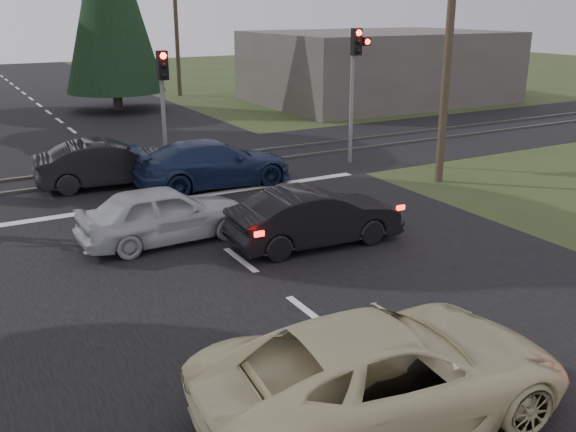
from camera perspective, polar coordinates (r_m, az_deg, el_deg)
ground at (r=12.01m, az=1.96°, el=-8.66°), size 120.00×120.00×0.00m
road at (r=20.66m, az=-12.56°, el=2.55°), size 14.00×100.00×0.01m
rail_corridor at (r=22.53m, az=-14.08°, el=3.73°), size 120.00×8.00×0.01m
stop_line at (r=19.01m, az=-10.95°, el=1.31°), size 13.00×0.35×0.00m
rail_near at (r=21.77m, az=-13.51°, el=3.40°), size 120.00×0.12×0.10m
rail_far at (r=23.27m, az=-14.63°, el=4.25°), size 120.00×0.12×0.10m
traffic_signal_right at (r=22.88m, az=6.04°, el=12.81°), size 0.68×0.48×4.70m
traffic_signal_center at (r=21.05m, az=-11.01°, el=10.73°), size 0.32×0.48×4.10m
utility_pole_near at (r=20.70m, az=14.18°, el=15.74°), size 1.80×0.26×9.00m
utility_pole_mid at (r=41.61m, az=-9.94°, el=16.98°), size 1.80×0.26×9.00m
utility_pole_far at (r=65.67m, az=-17.69°, el=16.78°), size 1.80×0.26×9.00m
building_right at (r=39.22m, az=8.02°, el=13.02°), size 14.00×10.00×4.00m
cream_coupe at (r=8.99m, az=8.57°, el=-13.52°), size 5.46×2.91×1.46m
dark_hatchback at (r=15.11m, az=2.43°, el=-0.11°), size 4.21×1.69×1.36m
silver_car at (r=15.58m, az=-10.99°, el=0.18°), size 4.10×1.73×1.39m
blue_sedan at (r=20.28m, az=-6.65°, el=4.67°), size 5.06×2.25×1.44m
dark_car_far at (r=20.90m, az=-15.72°, el=4.51°), size 4.47×1.85×1.44m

